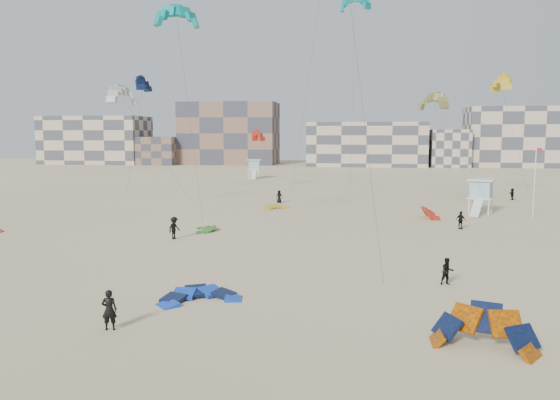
# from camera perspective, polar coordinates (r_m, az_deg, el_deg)

# --- Properties ---
(ground) EXTENTS (320.00, 320.00, 0.00)m
(ground) POSITION_cam_1_polar(r_m,az_deg,el_deg) (27.11, -11.41, -12.05)
(ground) COLOR beige
(ground) RESTS_ON ground
(kite_ground_blue) EXTENTS (5.47, 5.57, 1.75)m
(kite_ground_blue) POSITION_cam_1_polar(r_m,az_deg,el_deg) (29.66, -8.38, -10.32)
(kite_ground_blue) COLOR #0C49F8
(kite_ground_blue) RESTS_ON ground
(kite_ground_orange) EXTENTS (5.41, 5.36, 4.34)m
(kite_ground_orange) POSITION_cam_1_polar(r_m,az_deg,el_deg) (24.67, 20.43, -14.29)
(kite_ground_orange) COLOR #E96400
(kite_ground_orange) RESTS_ON ground
(kite_ground_green) EXTENTS (3.89, 3.75, 1.29)m
(kite_ground_green) POSITION_cam_1_polar(r_m,az_deg,el_deg) (50.35, -7.87, -3.17)
(kite_ground_green) COLOR #3D851F
(kite_ground_green) RESTS_ON ground
(kite_ground_red_far) EXTENTS (3.56, 3.47, 3.38)m
(kite_ground_red_far) POSITION_cam_1_polar(r_m,az_deg,el_deg) (59.28, 15.48, -1.84)
(kite_ground_red_far) COLOR red
(kite_ground_red_far) RESTS_ON ground
(kite_ground_yellow) EXTENTS (4.92, 4.93, 1.56)m
(kite_ground_yellow) POSITION_cam_1_polar(r_m,az_deg,el_deg) (64.21, -0.43, -0.94)
(kite_ground_yellow) COLOR gold
(kite_ground_yellow) RESTS_ON ground
(kitesurfer_main) EXTENTS (0.75, 0.57, 1.85)m
(kitesurfer_main) POSITION_cam_1_polar(r_m,az_deg,el_deg) (26.03, -17.41, -10.89)
(kitesurfer_main) COLOR black
(kitesurfer_main) RESTS_ON ground
(kitesurfer_b) EXTENTS (0.90, 0.78, 1.59)m
(kitesurfer_b) POSITION_cam_1_polar(r_m,az_deg,el_deg) (33.46, 17.09, -7.15)
(kitesurfer_b) COLOR black
(kitesurfer_b) RESTS_ON ground
(kitesurfer_c) EXTENTS (1.13, 1.39, 1.88)m
(kitesurfer_c) POSITION_cam_1_polar(r_m,az_deg,el_deg) (46.52, -10.99, -2.89)
(kitesurfer_c) COLOR black
(kitesurfer_c) RESTS_ON ground
(kitesurfer_d) EXTENTS (1.00, 0.96, 1.67)m
(kitesurfer_d) POSITION_cam_1_polar(r_m,az_deg,el_deg) (53.14, 18.37, -2.02)
(kitesurfer_d) COLOR black
(kitesurfer_d) RESTS_ON ground
(kitesurfer_e) EXTENTS (0.93, 0.79, 1.63)m
(kitesurfer_e) POSITION_cam_1_polar(r_m,az_deg,el_deg) (69.76, -0.08, 0.36)
(kitesurfer_e) COLOR black
(kitesurfer_e) RESTS_ON ground
(kitesurfer_f) EXTENTS (0.57, 1.49, 1.58)m
(kitesurfer_f) POSITION_cam_1_polar(r_m,az_deg,el_deg) (79.30, 23.10, 0.58)
(kitesurfer_f) COLOR black
(kitesurfer_f) RESTS_ON ground
(kite_fly_teal_a) EXTENTS (4.63, 4.71, 18.56)m
(kite_fly_teal_a) POSITION_cam_1_polar(r_m,az_deg,el_deg) (47.69, -10.74, 18.15)
(kite_fly_teal_a) COLOR #069287
(kite_fly_teal_a) RESTS_ON ground
(kite_fly_grey) EXTENTS (12.33, 6.97, 13.47)m
(kite_fly_grey) POSITION_cam_1_polar(r_m,az_deg,el_deg) (64.79, -16.14, 10.32)
(kite_fly_grey) COLOR #B9B9B9
(kite_fly_grey) RESTS_ON ground
(kite_fly_olive) EXTENTS (7.69, 7.96, 12.29)m
(kite_fly_olive) POSITION_cam_1_polar(r_m,az_deg,el_deg) (58.95, 15.73, 9.76)
(kite_fly_olive) COLOR olive
(kite_fly_olive) RESTS_ON ground
(kite_fly_yellow) EXTENTS (6.35, 4.78, 15.52)m
(kite_fly_yellow) POSITION_cam_1_polar(r_m,az_deg,el_deg) (78.60, 22.10, 11.11)
(kite_fly_yellow) COLOR gold
(kite_fly_yellow) RESTS_ON ground
(kite_fly_navy) EXTENTS (4.19, 6.36, 15.96)m
(kite_fly_navy) POSITION_cam_1_polar(r_m,az_deg,el_deg) (79.37, -14.10, 11.57)
(kite_fly_navy) COLOR #0B1A36
(kite_fly_navy) RESTS_ON ground
(kite_fly_teal_b) EXTENTS (5.26, 5.08, 26.93)m
(kite_fly_teal_b) POSITION_cam_1_polar(r_m,az_deg,el_deg) (80.98, 7.80, 19.64)
(kite_fly_teal_b) COLOR #069287
(kite_fly_teal_b) RESTS_ON ground
(kite_fly_red) EXTENTS (7.95, 5.21, 8.60)m
(kite_fly_red) POSITION_cam_1_polar(r_m,az_deg,el_deg) (87.82, -2.32, 6.63)
(kite_fly_red) COLOR red
(kite_fly_red) RESTS_ON ground
(lifeguard_tower_near) EXTENTS (3.49, 5.66, 3.81)m
(lifeguard_tower_near) POSITION_cam_1_polar(r_m,az_deg,el_deg) (64.19, 20.25, 0.33)
(lifeguard_tower_near) COLOR white
(lifeguard_tower_near) RESTS_ON ground
(lifeguard_tower_far) EXTENTS (3.03, 5.35, 3.77)m
(lifeguard_tower_far) POSITION_cam_1_polar(r_m,az_deg,el_deg) (108.71, -2.73, 3.25)
(lifeguard_tower_far) COLOR white
(lifeguard_tower_far) RESTS_ON ground
(flagpole) EXTENTS (0.62, 0.10, 7.63)m
(flagpole) POSITION_cam_1_polar(r_m,az_deg,el_deg) (61.93, 25.08, 1.86)
(flagpole) COLOR white
(flagpole) RESTS_ON ground
(condo_west_a) EXTENTS (30.00, 15.00, 14.00)m
(condo_west_a) POSITION_cam_1_polar(r_m,az_deg,el_deg) (173.11, -18.67, 5.95)
(condo_west_a) COLOR #CCB195
(condo_west_a) RESTS_ON ground
(condo_west_b) EXTENTS (28.00, 14.00, 18.00)m
(condo_west_b) POSITION_cam_1_polar(r_m,az_deg,el_deg) (162.78, -5.31, 6.94)
(condo_west_b) COLOR #7F5F4C
(condo_west_b) RESTS_ON ground
(condo_mid) EXTENTS (32.00, 16.00, 12.00)m
(condo_mid) POSITION_cam_1_polar(r_m,az_deg,el_deg) (154.09, 9.01, 5.78)
(condo_mid) COLOR #CCB195
(condo_mid) RESTS_ON ground
(condo_east) EXTENTS (26.00, 14.00, 16.00)m
(condo_east) POSITION_cam_1_polar(r_m,az_deg,el_deg) (161.37, 23.45, 6.05)
(condo_east) COLOR #CCB195
(condo_east) RESTS_ON ground
(condo_fill_left) EXTENTS (12.00, 10.00, 8.00)m
(condo_fill_left) POSITION_cam_1_polar(r_m,az_deg,el_deg) (163.15, -12.66, 5.05)
(condo_fill_left) COLOR #7F5F4C
(condo_fill_left) RESTS_ON ground
(condo_fill_right) EXTENTS (10.00, 10.00, 10.00)m
(condo_fill_right) POSITION_cam_1_polar(r_m,az_deg,el_deg) (153.84, 17.26, 5.18)
(condo_fill_right) COLOR #CCB195
(condo_fill_right) RESTS_ON ground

